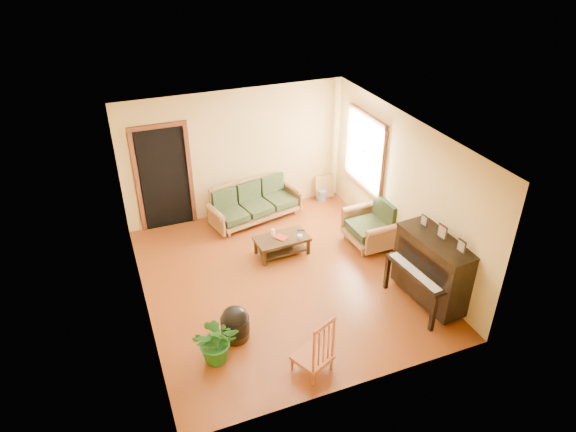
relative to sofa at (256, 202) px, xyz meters
name	(u,v)px	position (x,y,z in m)	size (l,w,h in m)	color
floor	(282,279)	(-0.22, -2.04, -0.40)	(5.00, 5.00, 0.00)	#62280C
doorway	(164,179)	(-1.67, 0.44, 0.63)	(1.08, 0.16, 2.05)	black
window	(365,151)	(1.99, -0.74, 1.10)	(0.12, 1.36, 1.46)	white
sofa	(256,202)	(0.00, 0.00, 0.00)	(1.87, 0.78, 0.80)	olive
coffee_table	(282,246)	(0.05, -1.33, -0.22)	(0.97, 0.53, 0.35)	black
armchair	(370,223)	(1.69, -1.63, 0.07)	(0.89, 0.94, 0.94)	olive
piano	(433,270)	(1.79, -3.42, 0.19)	(0.78, 1.33, 1.17)	black
footstool	(235,326)	(-1.35, -3.09, -0.20)	(0.43, 0.43, 0.40)	black
red_chair	(313,344)	(-0.57, -4.09, 0.08)	(0.45, 0.49, 0.95)	#96431B
leaning_frame	(325,187)	(1.68, 0.33, -0.12)	(0.42, 0.09, 0.56)	gold
ceramic_crock	(322,195)	(1.60, 0.25, -0.28)	(0.19, 0.19, 0.24)	#334199
potted_plant	(217,340)	(-1.70, -3.42, -0.05)	(0.63, 0.55, 0.70)	#20611B
book	(278,240)	(-0.04, -1.38, -0.04)	(0.17, 0.23, 0.02)	#A12315
candle	(273,232)	(-0.07, -1.20, 0.01)	(0.07, 0.07, 0.12)	white
glass_jar	(300,237)	(0.35, -1.47, -0.02)	(0.10, 0.10, 0.06)	white
remote	(301,230)	(0.47, -1.24, -0.04)	(0.14, 0.04, 0.01)	black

